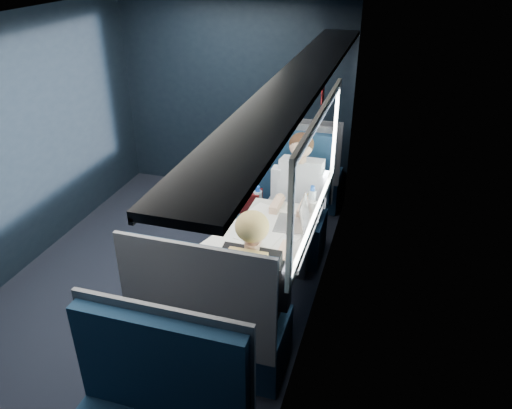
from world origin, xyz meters
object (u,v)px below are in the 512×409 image
(woman, at_px, (254,283))
(seat_bay_near, at_px, (275,211))
(table, at_px, (271,237))
(seat_bay_far, at_px, (214,326))
(seat_row_front, at_px, (296,175))
(cup, at_px, (313,206))
(bottle_small, at_px, (312,200))
(laptop, at_px, (297,219))
(man, at_px, (298,195))

(woman, bearing_deg, seat_bay_near, 99.38)
(table, xyz_separation_m, woman, (0.07, -0.71, 0.06))
(seat_bay_far, relative_size, woman, 0.95)
(seat_row_front, height_order, cup, seat_row_front)
(seat_bay_near, bearing_deg, cup, -45.64)
(table, distance_m, seat_bay_far, 0.93)
(seat_bay_near, relative_size, seat_bay_far, 1.00)
(woman, bearing_deg, bottle_small, 80.84)
(seat_row_front, height_order, laptop, seat_row_front)
(table, distance_m, cup, 0.50)
(table, relative_size, laptop, 2.94)
(woman, relative_size, laptop, 3.89)
(man, xyz_separation_m, woman, (0.00, -1.41, 0.01))
(seat_row_front, relative_size, woman, 0.88)
(table, xyz_separation_m, seat_bay_near, (-0.19, 0.87, -0.24))
(seat_bay_near, height_order, seat_row_front, seat_bay_near)
(seat_row_front, distance_m, man, 1.17)
(table, bearing_deg, woman, -84.55)
(table, bearing_deg, laptop, 31.38)
(woman, bearing_deg, man, 90.00)
(seat_bay_near, height_order, seat_bay_far, same)
(table, bearing_deg, cup, 56.79)
(bottle_small, bearing_deg, cup, -41.98)
(woman, xyz_separation_m, bottle_small, (0.18, 1.12, 0.11))
(seat_row_front, bearing_deg, laptop, -77.66)
(table, bearing_deg, bottle_small, 59.15)
(bottle_small, bearing_deg, seat_bay_far, -108.46)
(seat_bay_far, distance_m, bottle_small, 1.43)
(seat_bay_far, height_order, laptop, seat_bay_far)
(man, height_order, woman, same)
(cup, bearing_deg, bottle_small, 138.02)
(seat_bay_near, xyz_separation_m, bottle_small, (0.44, -0.45, 0.42))
(seat_bay_near, height_order, bottle_small, seat_bay_near)
(seat_bay_near, relative_size, woman, 0.95)
(table, height_order, cup, cup)
(bottle_small, distance_m, cup, 0.06)
(woman, height_order, bottle_small, woman)
(laptop, bearing_deg, man, 101.41)
(seat_bay_far, bearing_deg, seat_row_front, 90.00)
(man, relative_size, woman, 1.00)
(table, height_order, man, man)
(man, bearing_deg, seat_bay_far, -99.03)
(seat_bay_near, distance_m, laptop, 0.93)
(bottle_small, height_order, cup, bottle_small)
(seat_row_front, xyz_separation_m, laptop, (0.37, -1.68, 0.40))
(seat_bay_far, height_order, seat_row_front, seat_bay_far)
(woman, height_order, cup, woman)
(seat_bay_far, relative_size, laptop, 3.71)
(table, relative_size, woman, 0.76)
(seat_bay_far, height_order, bottle_small, seat_bay_far)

